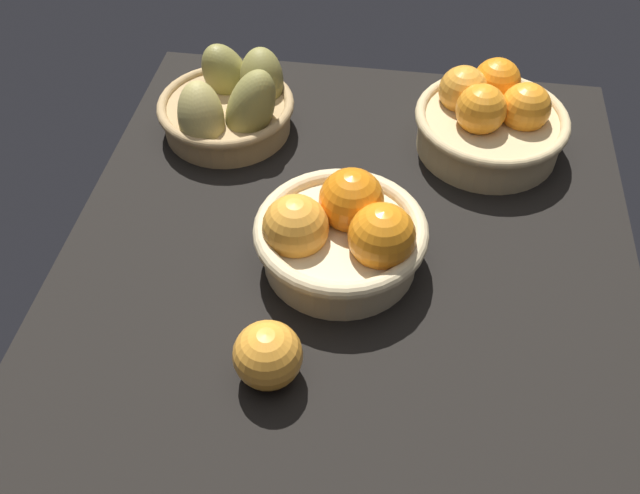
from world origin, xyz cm
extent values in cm
cube|color=black|center=(0.00, 0.00, 1.50)|extent=(84.00, 72.00, 3.00)
cylinder|color=#D3BC8C|center=(-0.84, 0.87, 5.73)|extent=(18.88, 18.88, 5.47)
torus|color=#D3BC8C|center=(-0.84, 0.87, 8.47)|extent=(21.03, 21.03, 2.15)
sphere|color=orange|center=(2.04, -0.23, 10.71)|extent=(7.91, 7.91, 7.91)
sphere|color=orange|center=(-3.00, -4.09, 10.36)|extent=(7.91, 7.91, 7.91)
sphere|color=#F49E33|center=(-2.48, 6.02, 9.77)|extent=(7.91, 7.91, 7.91)
cylinder|color=tan|center=(23.90, -17.38, 5.75)|extent=(20.11, 20.11, 5.50)
torus|color=tan|center=(23.90, -17.38, 8.50)|extent=(21.59, 21.59, 1.49)
sphere|color=#F49E33|center=(27.23, -13.06, 10.29)|extent=(6.98, 6.98, 6.98)
sphere|color=orange|center=(30.62, -17.88, 9.85)|extent=(6.98, 6.98, 6.98)
sphere|color=orange|center=(22.22, -15.44, 10.88)|extent=(6.98, 6.98, 6.98)
sphere|color=orange|center=(24.22, -21.58, 10.37)|extent=(6.98, 6.98, 6.98)
cylinder|color=tan|center=(22.95, 20.76, 5.19)|extent=(18.57, 18.57, 4.38)
torus|color=tan|center=(22.95, 20.76, 7.38)|extent=(20.01, 20.01, 1.44)
ellipsoid|color=olive|center=(20.18, 16.37, 9.00)|extent=(11.40, 12.42, 13.65)
ellipsoid|color=olive|center=(28.22, 21.72, 8.61)|extent=(8.73, 11.00, 12.33)
ellipsoid|color=tan|center=(17.57, 22.83, 8.59)|extent=(12.10, 9.62, 12.38)
ellipsoid|color=olive|center=(27.42, 16.23, 8.86)|extent=(10.55, 8.26, 11.42)
sphere|color=#F49E33|center=(-18.41, 6.35, 6.74)|extent=(7.47, 7.47, 7.47)
camera|label=1|loc=(-58.55, -5.07, 68.67)|focal=39.44mm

